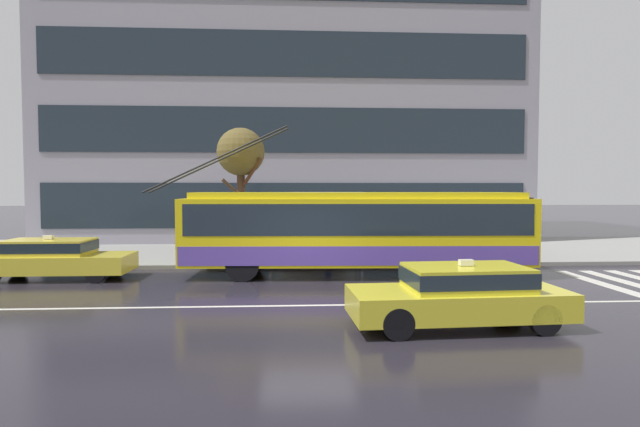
{
  "coord_description": "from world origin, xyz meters",
  "views": [
    {
      "loc": [
        -0.45,
        -13.52,
        2.82
      ],
      "look_at": [
        0.51,
        3.04,
        2.06
      ],
      "focal_mm": 28.6,
      "sensor_mm": 36.0,
      "label": 1
    }
  ],
  "objects_px": {
    "taxi_queued_behind_bus": "(52,257)",
    "bus_shelter": "(315,208)",
    "taxi_oncoming_near": "(461,293)",
    "pedestrian_at_shelter": "(330,216)",
    "street_tree_bare": "(241,155)",
    "trolleybus": "(356,229)",
    "pedestrian_approaching_curb": "(465,216)"
  },
  "relations": [
    {
      "from": "taxi_queued_behind_bus",
      "to": "bus_shelter",
      "type": "height_order",
      "value": "bus_shelter"
    },
    {
      "from": "taxi_queued_behind_bus",
      "to": "taxi_oncoming_near",
      "type": "bearing_deg",
      "value": -29.64
    },
    {
      "from": "pedestrian_at_shelter",
      "to": "street_tree_bare",
      "type": "height_order",
      "value": "street_tree_bare"
    },
    {
      "from": "trolleybus",
      "to": "street_tree_bare",
      "type": "height_order",
      "value": "street_tree_bare"
    },
    {
      "from": "taxi_oncoming_near",
      "to": "bus_shelter",
      "type": "relative_size",
      "value": 1.17
    },
    {
      "from": "pedestrian_at_shelter",
      "to": "trolleybus",
      "type": "bearing_deg",
      "value": -80.54
    },
    {
      "from": "bus_shelter",
      "to": "pedestrian_at_shelter",
      "type": "bearing_deg",
      "value": -12.77
    },
    {
      "from": "pedestrian_at_shelter",
      "to": "pedestrian_approaching_curb",
      "type": "bearing_deg",
      "value": -3.66
    },
    {
      "from": "trolleybus",
      "to": "bus_shelter",
      "type": "distance_m",
      "value": 3.94
    },
    {
      "from": "taxi_oncoming_near",
      "to": "bus_shelter",
      "type": "height_order",
      "value": "bus_shelter"
    },
    {
      "from": "street_tree_bare",
      "to": "pedestrian_approaching_curb",
      "type": "bearing_deg",
      "value": -1.54
    },
    {
      "from": "taxi_queued_behind_bus",
      "to": "bus_shelter",
      "type": "bearing_deg",
      "value": 24.8
    },
    {
      "from": "trolleybus",
      "to": "street_tree_bare",
      "type": "xyz_separation_m",
      "value": [
        -4.12,
        3.48,
        2.66
      ]
    },
    {
      "from": "pedestrian_at_shelter",
      "to": "pedestrian_approaching_curb",
      "type": "xyz_separation_m",
      "value": [
        5.4,
        -0.35,
        0.01
      ]
    },
    {
      "from": "bus_shelter",
      "to": "street_tree_bare",
      "type": "height_order",
      "value": "street_tree_bare"
    },
    {
      "from": "pedestrian_approaching_curb",
      "to": "taxi_queued_behind_bus",
      "type": "bearing_deg",
      "value": -166.59
    },
    {
      "from": "taxi_queued_behind_bus",
      "to": "pedestrian_at_shelter",
      "type": "height_order",
      "value": "pedestrian_at_shelter"
    },
    {
      "from": "trolleybus",
      "to": "taxi_queued_behind_bus",
      "type": "xyz_separation_m",
      "value": [
        -9.7,
        -0.22,
        -0.82
      ]
    },
    {
      "from": "pedestrian_at_shelter",
      "to": "taxi_queued_behind_bus",
      "type": "bearing_deg",
      "value": -157.33
    },
    {
      "from": "trolleybus",
      "to": "taxi_oncoming_near",
      "type": "distance_m",
      "value": 6.68
    },
    {
      "from": "taxi_queued_behind_bus",
      "to": "taxi_oncoming_near",
      "type": "height_order",
      "value": "same"
    },
    {
      "from": "taxi_queued_behind_bus",
      "to": "street_tree_bare",
      "type": "height_order",
      "value": "street_tree_bare"
    },
    {
      "from": "taxi_oncoming_near",
      "to": "pedestrian_approaching_curb",
      "type": "xyz_separation_m",
      "value": [
        3.48,
        9.73,
        1.08
      ]
    },
    {
      "from": "pedestrian_at_shelter",
      "to": "street_tree_bare",
      "type": "xyz_separation_m",
      "value": [
        -3.52,
        -0.11,
        2.42
      ]
    },
    {
      "from": "bus_shelter",
      "to": "street_tree_bare",
      "type": "bearing_deg",
      "value": -175.36
    },
    {
      "from": "taxi_oncoming_near",
      "to": "bus_shelter",
      "type": "xyz_separation_m",
      "value": [
        -2.51,
        10.21,
        1.38
      ]
    },
    {
      "from": "bus_shelter",
      "to": "pedestrian_approaching_curb",
      "type": "height_order",
      "value": "bus_shelter"
    },
    {
      "from": "pedestrian_at_shelter",
      "to": "pedestrian_approaching_curb",
      "type": "height_order",
      "value": "pedestrian_approaching_curb"
    },
    {
      "from": "trolleybus",
      "to": "taxi_oncoming_near",
      "type": "xyz_separation_m",
      "value": [
        1.32,
        -6.5,
        -0.82
      ]
    },
    {
      "from": "trolleybus",
      "to": "street_tree_bare",
      "type": "relative_size",
      "value": 2.46
    },
    {
      "from": "taxi_queued_behind_bus",
      "to": "bus_shelter",
      "type": "distance_m",
      "value": 9.49
    },
    {
      "from": "bus_shelter",
      "to": "pedestrian_approaching_curb",
      "type": "distance_m",
      "value": 6.01
    }
  ]
}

